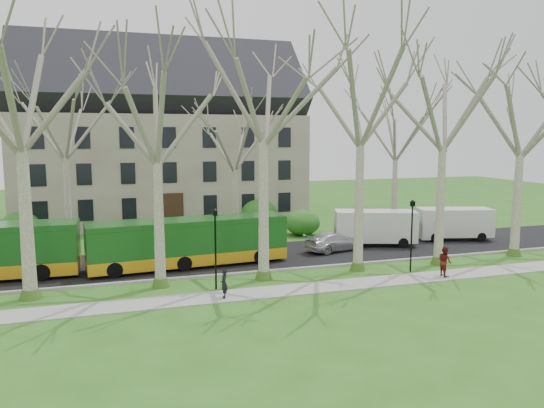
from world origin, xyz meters
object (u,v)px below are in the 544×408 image
Objects in this scene: pedestrian_b at (445,261)px; sedan at (334,242)px; bus_follow at (189,242)px; van_b at (454,224)px; van_a at (375,228)px; pedestrian_a at (224,283)px.

sedan is at bearing 22.71° from pedestrian_b.
bus_follow is 21.24m from van_b.
bus_follow is 15.46m from pedestrian_b.
van_b is at bearing -100.46° from sedan.
sedan is 0.76× the size of van_a.
bus_follow is 7.02× the size of pedestrian_b.
van_a reaches higher than pedestrian_a.
bus_follow is 2.18× the size of van_b.
sedan is 3.00× the size of pedestrian_a.
van_b is (6.96, -0.00, -0.06)m from van_a.
pedestrian_b reaches higher than pedestrian_a.
pedestrian_b is (13.76, -7.02, -0.66)m from bus_follow.
van_a is at bearing 134.27° from pedestrian_a.
sedan is 8.83m from pedestrian_b.
sedan is 3.85m from van_a.
pedestrian_a is at bearing 115.13° from sedan.
van_a is 3.38× the size of pedestrian_b.
pedestrian_b is (-7.38, -9.04, -0.36)m from van_b.
van_a is at bearing -92.04° from sedan.
pedestrian_a is (-9.88, -8.33, 0.10)m from sedan.
pedestrian_a reaches higher than sedan.
bus_follow is at bearing -152.33° from van_a.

